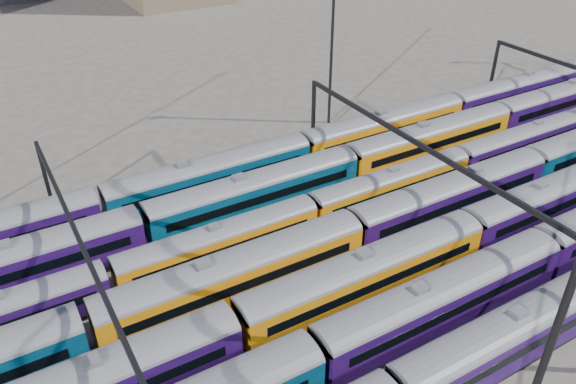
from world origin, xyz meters
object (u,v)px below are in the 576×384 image
rake_2 (236,325)px  mast_2 (557,327)px  rake_1 (442,296)px  rake_0 (516,330)px

rake_2 → mast_2: bearing=-67.0°
rake_2 → mast_2: size_ratio=5.18×
rake_2 → mast_2: mast_2 is taller
rake_1 → rake_2: rake_2 is taller
rake_2 → rake_1: bearing=-19.2°
rake_1 → rake_0: bearing=-67.8°
rake_2 → mast_2: 21.55m
rake_0 → rake_1: rake_1 is taller
rake_1 → mast_2: bearing=-120.8°
rake_1 → mast_2: (-7.15, -12.00, 11.11)m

